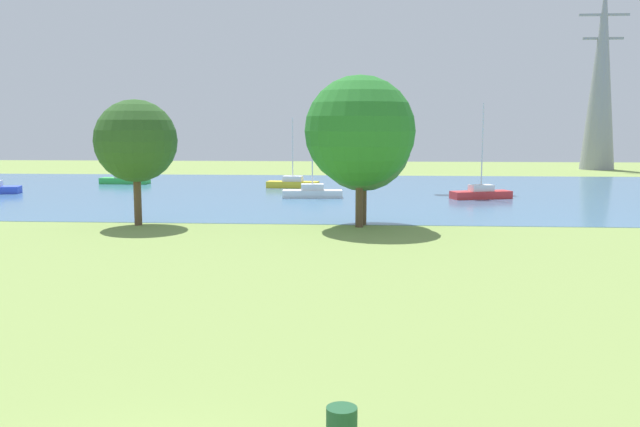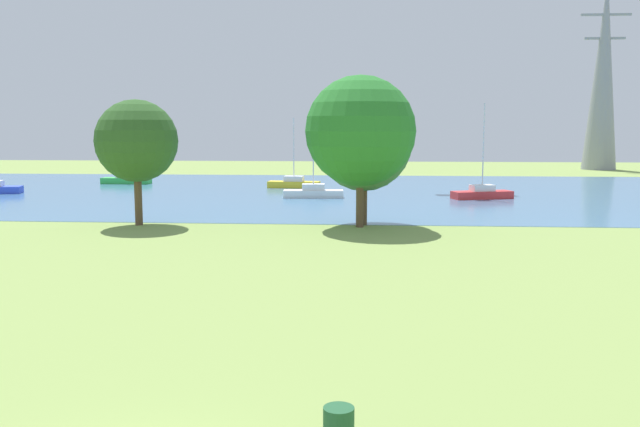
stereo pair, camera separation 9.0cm
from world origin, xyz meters
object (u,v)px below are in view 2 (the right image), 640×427
at_px(sailboat_white, 313,192).
at_px(electricity_pylon, 603,74).
at_px(sailboat_yellow, 294,183).
at_px(tree_east_far, 360,131).
at_px(sailboat_red, 482,193).
at_px(tree_west_far, 364,143).
at_px(sailboat_green, 126,179).
at_px(tree_west_near, 136,141).

xyz_separation_m(sailboat_white, electricity_pylon, (34.89, 38.80, 12.11)).
xyz_separation_m(sailboat_white, sailboat_yellow, (-2.54, 8.58, 0.00)).
bearing_deg(sailboat_white, tree_east_far, -75.88).
bearing_deg(sailboat_red, tree_west_far, -121.58).
distance_m(sailboat_green, tree_west_near, 30.17).
xyz_separation_m(tree_west_near, tree_east_far, (12.89, 0.13, 0.58)).
distance_m(sailboat_red, tree_west_near, 27.91).
distance_m(sailboat_red, electricity_pylon, 45.82).
xyz_separation_m(sailboat_yellow, electricity_pylon, (37.43, 30.21, 12.11)).
relative_size(sailboat_red, sailboat_green, 1.46).
distance_m(sailboat_red, tree_east_far, 19.25).
bearing_deg(sailboat_white, electricity_pylon, 48.03).
xyz_separation_m(sailboat_yellow, sailboat_green, (-17.23, 3.23, -0.01)).
relative_size(sailboat_yellow, tree_east_far, 0.75).
distance_m(sailboat_yellow, tree_west_far, 24.82).
height_order(sailboat_red, sailboat_white, sailboat_red).
bearing_deg(electricity_pylon, sailboat_red, -119.02).
bearing_deg(tree_east_far, sailboat_red, 59.42).
bearing_deg(tree_west_near, sailboat_red, 35.82).
xyz_separation_m(tree_west_near, tree_west_far, (13.08, 1.06, -0.12)).
relative_size(sailboat_green, tree_east_far, 0.60).
bearing_deg(tree_west_far, sailboat_green, 131.87).
bearing_deg(sailboat_green, electricity_pylon, 26.27).
xyz_separation_m(sailboat_red, sailboat_green, (-33.22, 11.66, -0.03)).
bearing_deg(sailboat_yellow, sailboat_white, -73.50).
bearing_deg(tree_east_far, sailboat_yellow, 104.97).
xyz_separation_m(sailboat_white, tree_west_far, (4.18, -14.92, 4.31)).
relative_size(sailboat_red, tree_west_far, 0.99).
relative_size(tree_east_far, electricity_pylon, 0.34).
bearing_deg(sailboat_red, electricity_pylon, 60.98).
bearing_deg(sailboat_red, tree_west_near, -144.18).
xyz_separation_m(sailboat_green, tree_west_far, (23.96, -26.73, 4.32)).
bearing_deg(tree_west_near, tree_west_far, 4.63).
height_order(sailboat_white, sailboat_green, sailboat_white).
bearing_deg(tree_west_far, electricity_pylon, 60.24).
distance_m(sailboat_yellow, tree_west_near, 25.76).
bearing_deg(electricity_pylon, sailboat_yellow, -141.09).
bearing_deg(sailboat_red, sailboat_white, -179.36).
height_order(sailboat_green, electricity_pylon, electricity_pylon).
bearing_deg(tree_west_near, sailboat_yellow, 75.49).
bearing_deg(sailboat_green, sailboat_white, -30.85).
distance_m(sailboat_yellow, electricity_pylon, 49.60).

